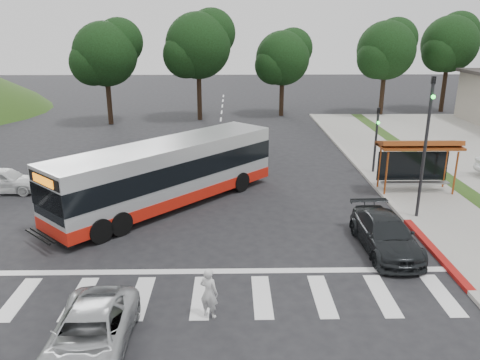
{
  "coord_description": "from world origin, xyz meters",
  "views": [
    {
      "loc": [
        1.03,
        -18.45,
        8.49
      ],
      "look_at": [
        1.41,
        2.49,
        1.6
      ],
      "focal_mm": 35.0,
      "sensor_mm": 36.0,
      "label": 1
    }
  ],
  "objects_px": {
    "pedestrian": "(209,293)",
    "dark_sedan": "(385,234)",
    "transit_bus": "(168,175)",
    "silver_suv_south": "(89,336)"
  },
  "relations": [
    {
      "from": "transit_bus",
      "to": "dark_sedan",
      "type": "distance_m",
      "value": 10.55
    },
    {
      "from": "transit_bus",
      "to": "silver_suv_south",
      "type": "bearing_deg",
      "value": -50.18
    },
    {
      "from": "transit_bus",
      "to": "pedestrian",
      "type": "height_order",
      "value": "transit_bus"
    },
    {
      "from": "transit_bus",
      "to": "dark_sedan",
      "type": "bearing_deg",
      "value": 14.49
    },
    {
      "from": "dark_sedan",
      "to": "silver_suv_south",
      "type": "distance_m",
      "value": 11.67
    },
    {
      "from": "pedestrian",
      "to": "silver_suv_south",
      "type": "bearing_deg",
      "value": 56.1
    },
    {
      "from": "pedestrian",
      "to": "dark_sedan",
      "type": "xyz_separation_m",
      "value": [
        6.78,
        4.41,
        -0.14
      ]
    },
    {
      "from": "pedestrian",
      "to": "dark_sedan",
      "type": "distance_m",
      "value": 8.09
    },
    {
      "from": "silver_suv_south",
      "to": "pedestrian",
      "type": "bearing_deg",
      "value": 28.26
    },
    {
      "from": "transit_bus",
      "to": "pedestrian",
      "type": "relative_size",
      "value": 7.47
    }
  ]
}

